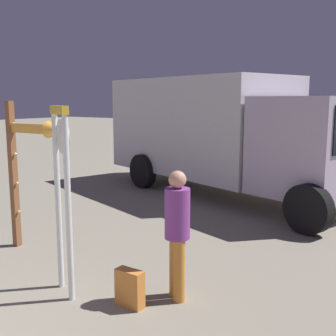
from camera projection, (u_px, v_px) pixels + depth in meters
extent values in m
cylinder|color=white|center=(58.00, 203.00, 5.16)|extent=(0.07, 0.07, 2.18)
cylinder|color=white|center=(68.00, 210.00, 4.81)|extent=(0.07, 0.07, 2.18)
cube|color=yellow|center=(59.00, 110.00, 4.80)|extent=(0.47, 0.28, 0.10)
cylinder|color=white|center=(63.00, 136.00, 4.86)|extent=(0.39, 0.21, 0.41)
cube|color=black|center=(65.00, 136.00, 4.88)|extent=(0.09, 0.05, 0.04)
cube|color=black|center=(65.00, 136.00, 4.88)|extent=(0.09, 0.05, 0.15)
cube|color=brown|center=(13.00, 175.00, 6.63)|extent=(0.10, 0.10, 2.33)
cube|color=#F8A73A|center=(30.00, 129.00, 6.28)|extent=(0.81, 0.09, 0.14)
cone|color=#F8A73A|center=(54.00, 130.00, 6.02)|extent=(0.23, 0.26, 0.25)
sphere|color=#FFE486|center=(19.00, 211.00, 6.69)|extent=(0.04, 0.04, 0.04)
sphere|color=#FFE183|center=(17.00, 183.00, 6.61)|extent=(0.04, 0.04, 0.04)
sphere|color=#F8E88B|center=(15.00, 154.00, 6.54)|extent=(0.04, 0.04, 0.04)
sphere|color=#EDE28C|center=(14.00, 124.00, 6.46)|extent=(0.04, 0.04, 0.04)
cylinder|color=orange|center=(179.00, 271.00, 4.88)|extent=(0.14, 0.14, 0.75)
cylinder|color=orange|center=(175.00, 266.00, 5.02)|extent=(0.14, 0.14, 0.75)
cylinder|color=#843B8F|center=(177.00, 213.00, 4.85)|extent=(0.30, 0.30, 0.59)
sphere|color=tan|center=(177.00, 180.00, 4.78)|extent=(0.21, 0.21, 0.21)
cube|color=orange|center=(130.00, 288.00, 4.78)|extent=(0.34, 0.14, 0.44)
cube|color=gold|center=(135.00, 291.00, 4.87)|extent=(0.24, 0.04, 0.19)
cube|color=silver|center=(200.00, 126.00, 11.07)|extent=(5.40, 3.70, 2.44)
cube|color=silver|center=(315.00, 146.00, 8.45)|extent=(2.42, 2.67, 1.96)
cylinder|color=black|center=(308.00, 209.00, 7.35)|extent=(0.93, 0.51, 0.90)
cylinder|color=black|center=(143.00, 171.00, 11.27)|extent=(0.93, 0.51, 0.90)
cylinder|color=black|center=(207.00, 163.00, 12.72)|extent=(0.93, 0.51, 0.90)
cube|color=#B5BEC3|center=(336.00, 120.00, 18.70)|extent=(2.45, 2.71, 2.03)
cube|color=black|center=(319.00, 110.00, 19.37)|extent=(0.64, 1.79, 0.89)
cylinder|color=black|center=(336.00, 140.00, 20.11)|extent=(0.93, 0.53, 0.90)
cylinder|color=black|center=(306.00, 143.00, 18.70)|extent=(0.93, 0.53, 0.90)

